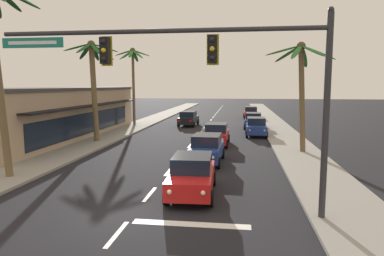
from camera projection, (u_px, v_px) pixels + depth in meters
The scene contains 16 objects.
ground_plane at pixel (133, 215), 12.64m from camera, with size 220.00×220.00×0.00m, color black.
sidewalk_right at pixel (285, 137), 31.27m from camera, with size 3.20×110.00×0.14m, color gray.
sidewalk_left at pixel (117, 133), 33.35m from camera, with size 3.20×110.00×0.14m, color gray.
lane_markings at pixel (202, 136), 31.98m from camera, with size 4.28×87.61×0.01m.
traffic_signal_mast at pixel (215, 69), 11.93m from camera, with size 11.64×0.41×7.16m.
sedan_lead_at_stop_bar at pixel (192, 175), 14.92m from camera, with size 2.07×4.50×1.68m.
sedan_third_in_queue at pixel (207, 148), 21.12m from camera, with size 2.07×4.50×1.68m.
sedan_fifth_in_queue at pixel (216, 134), 27.31m from camera, with size 2.01×4.48×1.68m.
sedan_oncoming_far at pixel (188, 118), 40.11m from camera, with size 2.10×4.51×1.68m.
sedan_parked_nearest_kerb at pixel (251, 113), 48.75m from camera, with size 2.01×4.48×1.68m.
sedan_parked_mid_kerb at pixel (253, 120), 37.86m from camera, with size 2.08×4.50×1.68m.
sedan_parked_far_kerb at pixel (256, 126), 32.31m from camera, with size 1.95×4.45×1.68m.
palm_left_second at pixel (93, 75), 27.98m from camera, with size 4.19×3.94×8.18m.
palm_left_third at pixel (133, 67), 38.98m from camera, with size 4.10×3.81×8.77m.
palm_right_second at pixel (301, 75), 23.37m from camera, with size 4.61×4.10×7.52m.
storefront_strip_left at pixel (59, 113), 30.79m from camera, with size 6.71×23.89×4.43m.
Camera 1 is at (3.75, -11.77, 4.65)m, focal length 32.76 mm.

